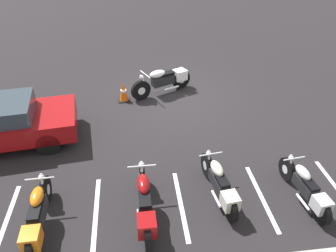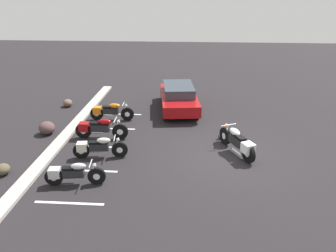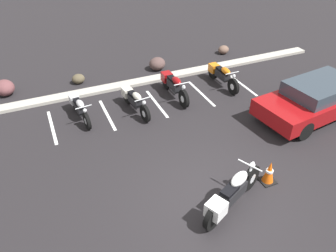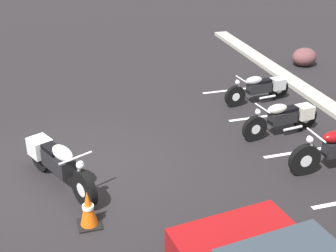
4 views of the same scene
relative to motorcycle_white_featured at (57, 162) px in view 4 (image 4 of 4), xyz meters
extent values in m
plane|color=black|center=(-0.23, 0.44, -0.50)|extent=(60.00, 60.00, 0.00)
cylinder|color=black|center=(0.87, 0.40, -0.14)|extent=(0.70, 0.42, 0.71)
cylinder|color=silver|center=(0.87, 0.40, -0.14)|extent=(0.30, 0.24, 0.27)
cylinder|color=black|center=(-0.64, -0.30, -0.14)|extent=(0.70, 0.42, 0.71)
cylinder|color=silver|center=(-0.64, -0.30, -0.14)|extent=(0.30, 0.24, 0.27)
cube|color=black|center=(0.06, 0.03, 0.02)|extent=(0.87, 0.62, 0.32)
ellipsoid|color=white|center=(0.26, 0.12, 0.31)|extent=(0.66, 0.51, 0.26)
cube|color=black|center=(-0.10, -0.05, 0.23)|extent=(0.54, 0.43, 0.09)
cube|color=white|center=(-0.60, -0.28, 0.05)|extent=(0.55, 0.53, 0.37)
cylinder|color=silver|center=(0.75, 0.35, 0.14)|extent=(0.28, 0.18, 0.57)
cylinder|color=silver|center=(0.69, 0.32, 0.42)|extent=(0.32, 0.62, 0.04)
sphere|color=silver|center=(0.82, 0.38, 0.33)|extent=(0.15, 0.15, 0.15)
cylinder|color=silver|center=(-0.24, 0.05, -0.30)|extent=(0.57, 0.32, 0.08)
cylinder|color=black|center=(-2.46, 4.83, -0.21)|extent=(0.17, 0.59, 0.58)
cylinder|color=silver|center=(-2.46, 4.83, -0.21)|extent=(0.14, 0.23, 0.22)
cylinder|color=black|center=(-2.61, 6.19, -0.21)|extent=(0.17, 0.59, 0.58)
cylinder|color=silver|center=(-2.61, 6.19, -0.21)|extent=(0.14, 0.23, 0.22)
cube|color=black|center=(-2.54, 5.55, -0.07)|extent=(0.32, 0.69, 0.27)
ellipsoid|color=#B7B7BC|center=(-2.52, 5.38, 0.17)|extent=(0.28, 0.52, 0.21)
cube|color=black|center=(-2.56, 5.70, 0.10)|extent=(0.25, 0.41, 0.07)
cube|color=#B7B7BC|center=(-2.61, 6.14, -0.05)|extent=(0.35, 0.39, 0.30)
cylinder|color=silver|center=(-2.47, 4.93, 0.02)|extent=(0.08, 0.24, 0.47)
cylinder|color=silver|center=(-2.48, 4.98, 0.25)|extent=(0.55, 0.09, 0.03)
sphere|color=silver|center=(-2.47, 4.87, 0.18)|extent=(0.12, 0.12, 0.12)
cylinder|color=silver|center=(-2.44, 5.78, -0.34)|extent=(0.11, 0.49, 0.06)
cylinder|color=black|center=(-0.55, 4.47, -0.19)|extent=(0.19, 0.62, 0.61)
cylinder|color=silver|center=(-0.55, 4.47, -0.19)|extent=(0.15, 0.24, 0.23)
cylinder|color=black|center=(-0.74, 5.88, -0.19)|extent=(0.19, 0.62, 0.61)
cylinder|color=silver|center=(-0.74, 5.88, -0.19)|extent=(0.15, 0.24, 0.23)
cube|color=black|center=(-0.65, 5.22, -0.05)|extent=(0.35, 0.73, 0.28)
ellipsoid|color=beige|center=(-0.63, 5.04, 0.19)|extent=(0.30, 0.54, 0.22)
cube|color=black|center=(-0.67, 5.38, 0.13)|extent=(0.27, 0.43, 0.07)
cube|color=beige|center=(-0.73, 5.84, -0.03)|extent=(0.38, 0.41, 0.31)
cylinder|color=silver|center=(-0.57, 4.58, 0.05)|extent=(0.09, 0.25, 0.49)
cylinder|color=silver|center=(-0.57, 4.63, 0.29)|extent=(0.57, 0.11, 0.03)
sphere|color=silver|center=(-0.56, 4.51, 0.21)|extent=(0.13, 0.13, 0.13)
cylinder|color=silver|center=(-0.55, 5.47, -0.33)|extent=(0.13, 0.51, 0.06)
cylinder|color=black|center=(1.06, 4.78, -0.16)|extent=(0.13, 0.67, 0.67)
cylinder|color=silver|center=(1.06, 4.78, -0.16)|extent=(0.13, 0.26, 0.26)
ellipsoid|color=maroon|center=(1.06, 5.41, 0.27)|extent=(0.27, 0.57, 0.24)
cylinder|color=silver|center=(1.06, 4.90, 0.10)|extent=(0.06, 0.27, 0.54)
cylinder|color=silver|center=(1.06, 4.96, 0.37)|extent=(0.63, 0.04, 0.04)
sphere|color=silver|center=(1.06, 4.83, 0.29)|extent=(0.14, 0.14, 0.14)
ellipsoid|color=brown|center=(-4.89, 8.38, -0.20)|extent=(0.91, 0.99, 0.59)
cube|color=black|center=(1.46, 0.39, -0.48)|extent=(0.40, 0.40, 0.03)
cone|color=#EA590F|center=(1.46, 0.39, -0.15)|extent=(0.32, 0.32, 0.68)
cylinder|color=white|center=(1.46, 0.39, -0.12)|extent=(0.20, 0.20, 0.06)
cube|color=white|center=(-3.56, 5.38, -0.49)|extent=(0.10, 2.10, 0.00)
cube|color=white|center=(-1.66, 5.38, -0.49)|extent=(0.10, 2.10, 0.00)
cube|color=white|center=(0.24, 5.38, -0.49)|extent=(0.10, 2.10, 0.00)
camera|label=1|loc=(1.15, 10.47, 5.12)|focal=35.00mm
camera|label=2|loc=(-11.44, 1.91, 5.34)|focal=35.00mm
camera|label=3|loc=(-3.59, -4.40, 5.86)|focal=35.00mm
camera|label=4|loc=(8.03, -0.15, 4.61)|focal=50.00mm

